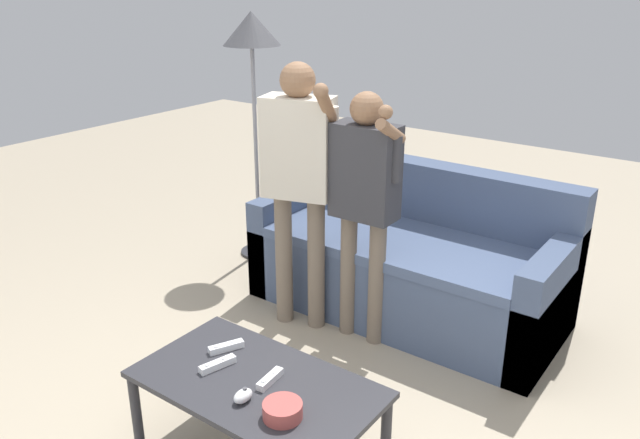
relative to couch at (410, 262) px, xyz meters
The scene contains 10 objects.
couch is the anchor object (origin of this frame).
coffee_table 1.60m from the couch, 84.47° to the right, with size 1.01×0.56×0.43m.
snack_bowl 1.75m from the couch, 77.44° to the right, with size 0.15×0.15×0.06m, color #B24C47.
game_remote_nunchuk 1.73m from the couch, 83.50° to the right, with size 0.06×0.09×0.05m.
floor_lamp 1.79m from the couch, behind, with size 0.39×0.39×1.74m.
player_center 0.74m from the couch, 97.37° to the right, with size 0.42×0.27×1.42m.
player_left 0.96m from the couch, 129.19° to the right, with size 0.49×0.31×1.54m.
game_remote_wand_near 1.58m from the couch, 82.67° to the right, with size 0.05×0.15×0.03m.
game_remote_wand_far 1.50m from the couch, 94.07° to the right, with size 0.10×0.16×0.03m.
game_remote_wand_spare 1.62m from the couch, 91.52° to the right, with size 0.08×0.17×0.03m.
Camera 1 is at (1.51, -1.59, 1.97)m, focal length 35.63 mm.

